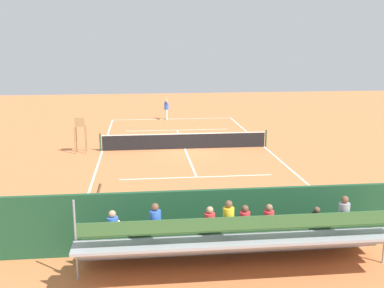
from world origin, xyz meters
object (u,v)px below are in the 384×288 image
at_px(courtside_bench, 289,220).
at_px(tennis_racket, 161,119).
at_px(bleacher_stand, 233,238).
at_px(tennis_net, 185,141).
at_px(line_judge, 99,211).
at_px(tennis_player, 166,107).
at_px(tennis_ball_near, 191,124).
at_px(umpire_chair, 80,131).
at_px(equipment_bag, 250,234).
at_px(tennis_ball_far, 193,121).

xyz_separation_m(courtside_bench, tennis_racket, (3.28, -24.16, -0.54)).
bearing_deg(bleacher_stand, tennis_racket, -88.02).
bearing_deg(tennis_net, courtside_bench, 99.86).
bearing_deg(line_judge, tennis_player, -98.61).
distance_m(tennis_net, tennis_ball_near, 8.31).
bearing_deg(umpire_chair, equipment_bag, 118.51).
distance_m(umpire_chair, tennis_player, 12.52).
distance_m(tennis_net, equipment_bag, 13.43).
bearing_deg(line_judge, tennis_ball_far, -104.22).
height_order(umpire_chair, tennis_ball_far, umpire_chair).
bearing_deg(umpire_chair, tennis_ball_far, -128.09).
distance_m(equipment_bag, tennis_player, 24.27).
bearing_deg(tennis_racket, equipment_bag, 94.42).
bearing_deg(umpire_chair, tennis_ball_near, -131.17).
bearing_deg(equipment_bag, umpire_chair, -61.49).
bearing_deg(bleacher_stand, tennis_net, -90.24).
bearing_deg(bleacher_stand, tennis_player, -89.05).
distance_m(umpire_chair, tennis_racket, 12.44).
height_order(tennis_net, tennis_ball_near, tennis_net).
relative_size(tennis_racket, line_judge, 0.29).
bearing_deg(courtside_bench, tennis_ball_far, -88.30).
relative_size(tennis_player, tennis_ball_near, 29.18).
height_order(tennis_player, tennis_ball_far, tennis_player).
height_order(bleacher_stand, umpire_chair, bleacher_stand).
xyz_separation_m(tennis_ball_near, tennis_ball_far, (-0.37, -1.46, 0.00)).
distance_m(courtside_bench, tennis_racket, 24.39).
distance_m(tennis_player, tennis_racket, 1.11).
xyz_separation_m(equipment_bag, tennis_player, (1.40, -24.22, 0.84)).
relative_size(equipment_bag, line_judge, 0.47).
height_order(tennis_ball_far, line_judge, line_judge).
relative_size(tennis_player, tennis_ball_far, 29.18).
distance_m(bleacher_stand, courtside_bench, 3.20).
distance_m(tennis_ball_near, tennis_ball_far, 1.51).
relative_size(bleacher_stand, tennis_racket, 16.01).
height_order(bleacher_stand, line_judge, bleacher_stand).
bearing_deg(tennis_player, tennis_racket, -8.66).
bearing_deg(courtside_bench, line_judge, -3.23).
bearing_deg(tennis_net, tennis_player, -87.35).
distance_m(tennis_racket, tennis_ball_far, 2.87).
xyz_separation_m(bleacher_stand, tennis_ball_far, (-1.69, -25.04, -0.94)).
relative_size(bleacher_stand, tennis_player, 4.70).
bearing_deg(equipment_bag, courtside_bench, -174.77).
height_order(tennis_racket, line_judge, line_judge).
height_order(tennis_ball_near, tennis_ball_far, same).
relative_size(equipment_bag, tennis_ball_near, 13.64).
height_order(tennis_player, line_judge, same).
relative_size(courtside_bench, equipment_bag, 2.00).
relative_size(umpire_chair, tennis_racket, 3.78).
bearing_deg(tennis_player, umpire_chair, 62.91).
xyz_separation_m(tennis_ball_near, line_judge, (5.35, 21.11, 0.98)).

